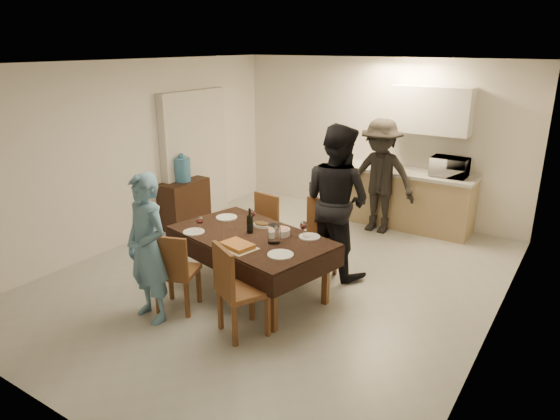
# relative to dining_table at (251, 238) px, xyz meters

# --- Properties ---
(floor) EXTENTS (5.00, 6.00, 0.02)m
(floor) POSITION_rel_dining_table_xyz_m (0.04, 0.49, -0.69)
(floor) COLOR #A5A5A0
(floor) RESTS_ON ground
(ceiling) EXTENTS (5.00, 6.00, 0.02)m
(ceiling) POSITION_rel_dining_table_xyz_m (0.04, 0.49, 1.91)
(ceiling) COLOR white
(ceiling) RESTS_ON wall_back
(wall_back) EXTENTS (5.00, 0.02, 2.60)m
(wall_back) POSITION_rel_dining_table_xyz_m (0.04, 3.49, 0.61)
(wall_back) COLOR silver
(wall_back) RESTS_ON floor
(wall_front) EXTENTS (5.00, 0.02, 2.60)m
(wall_front) POSITION_rel_dining_table_xyz_m (0.04, -2.51, 0.61)
(wall_front) COLOR silver
(wall_front) RESTS_ON floor
(wall_left) EXTENTS (0.02, 6.00, 2.60)m
(wall_left) POSITION_rel_dining_table_xyz_m (-2.46, 0.49, 0.61)
(wall_left) COLOR silver
(wall_left) RESTS_ON floor
(wall_right) EXTENTS (0.02, 6.00, 2.60)m
(wall_right) POSITION_rel_dining_table_xyz_m (2.54, 0.49, 0.61)
(wall_right) COLOR silver
(wall_right) RESTS_ON floor
(stub_partition) EXTENTS (0.15, 1.40, 2.10)m
(stub_partition) POSITION_rel_dining_table_xyz_m (-2.38, 1.69, 0.36)
(stub_partition) COLOR beige
(stub_partition) RESTS_ON floor
(kitchen_base_cabinet) EXTENTS (2.20, 0.60, 0.86)m
(kitchen_base_cabinet) POSITION_rel_dining_table_xyz_m (0.64, 3.17, -0.26)
(kitchen_base_cabinet) COLOR tan
(kitchen_base_cabinet) RESTS_ON floor
(kitchen_worktop) EXTENTS (2.24, 0.64, 0.05)m
(kitchen_worktop) POSITION_rel_dining_table_xyz_m (0.64, 3.17, 0.19)
(kitchen_worktop) COLOR #B3B2AE
(kitchen_worktop) RESTS_ON kitchen_base_cabinet
(upper_cabinet) EXTENTS (1.20, 0.34, 0.70)m
(upper_cabinet) POSITION_rel_dining_table_xyz_m (0.94, 3.31, 1.16)
(upper_cabinet) COLOR silver
(upper_cabinet) RESTS_ON wall_back
(dining_table) EXTENTS (2.05, 1.46, 0.73)m
(dining_table) POSITION_rel_dining_table_xyz_m (0.00, 0.00, 0.00)
(dining_table) COLOR black
(dining_table) RESTS_ON floor
(chair_near_left) EXTENTS (0.54, 0.55, 0.50)m
(chair_near_left) POSITION_rel_dining_table_xyz_m (-0.45, -0.84, -0.13)
(chair_near_left) COLOR brown
(chair_near_left) RESTS_ON floor
(chair_near_right) EXTENTS (0.60, 0.62, 0.53)m
(chair_near_right) POSITION_rel_dining_table_xyz_m (0.45, -0.84, -0.10)
(chair_near_right) COLOR brown
(chair_near_right) RESTS_ON floor
(chair_far_left) EXTENTS (0.46, 0.46, 0.49)m
(chair_far_left) POSITION_rel_dining_table_xyz_m (-0.45, 0.66, -0.14)
(chair_far_left) COLOR brown
(chair_far_left) RESTS_ON floor
(chair_far_right) EXTENTS (0.49, 0.49, 0.53)m
(chair_far_right) POSITION_rel_dining_table_xyz_m (0.45, 0.66, -0.09)
(chair_far_right) COLOR brown
(chair_far_right) RESTS_ON floor
(console) EXTENTS (0.40, 0.81, 0.74)m
(console) POSITION_rel_dining_table_xyz_m (-2.24, 1.24, -0.32)
(console) COLOR black
(console) RESTS_ON floor
(water_jug) EXTENTS (0.25, 0.25, 0.38)m
(water_jug) POSITION_rel_dining_table_xyz_m (-2.24, 1.24, 0.24)
(water_jug) COLOR #4991CA
(water_jug) RESTS_ON console
(wine_bottle) EXTENTS (0.07, 0.07, 0.30)m
(wine_bottle) POSITION_rel_dining_table_xyz_m (-0.05, 0.05, 0.18)
(wine_bottle) COLOR black
(wine_bottle) RESTS_ON dining_table
(water_pitcher) EXTENTS (0.14, 0.14, 0.21)m
(water_pitcher) POSITION_rel_dining_table_xyz_m (0.35, -0.05, 0.14)
(water_pitcher) COLOR white
(water_pitcher) RESTS_ON dining_table
(savoury_tart) EXTENTS (0.45, 0.38, 0.05)m
(savoury_tart) POSITION_rel_dining_table_xyz_m (0.10, -0.38, 0.06)
(savoury_tart) COLOR #CA813B
(savoury_tart) RESTS_ON dining_table
(salad_bowl) EXTENTS (0.20, 0.20, 0.08)m
(salad_bowl) POSITION_rel_dining_table_xyz_m (0.30, 0.18, 0.07)
(salad_bowl) COLOR white
(salad_bowl) RESTS_ON dining_table
(mushroom_dish) EXTENTS (0.19, 0.19, 0.03)m
(mushroom_dish) POSITION_rel_dining_table_xyz_m (-0.05, 0.28, 0.05)
(mushroom_dish) COLOR white
(mushroom_dish) RESTS_ON dining_table
(wine_glass_a) EXTENTS (0.09, 0.09, 0.19)m
(wine_glass_a) POSITION_rel_dining_table_xyz_m (-0.55, -0.25, 0.13)
(wine_glass_a) COLOR white
(wine_glass_a) RESTS_ON dining_table
(wine_glass_b) EXTENTS (0.09, 0.09, 0.20)m
(wine_glass_b) POSITION_rel_dining_table_xyz_m (0.55, 0.25, 0.13)
(wine_glass_b) COLOR white
(wine_glass_b) RESTS_ON dining_table
(wine_glass_c) EXTENTS (0.08, 0.08, 0.18)m
(wine_glass_c) POSITION_rel_dining_table_xyz_m (-0.20, 0.30, 0.12)
(wine_glass_c) COLOR white
(wine_glass_c) RESTS_ON dining_table
(plate_near_left) EXTENTS (0.25, 0.25, 0.01)m
(plate_near_left) POSITION_rel_dining_table_xyz_m (-0.60, -0.30, 0.04)
(plate_near_left) COLOR white
(plate_near_left) RESTS_ON dining_table
(plate_near_right) EXTENTS (0.27, 0.27, 0.02)m
(plate_near_right) POSITION_rel_dining_table_xyz_m (0.60, -0.30, 0.04)
(plate_near_right) COLOR white
(plate_near_right) RESTS_ON dining_table
(plate_far_left) EXTENTS (0.27, 0.27, 0.02)m
(plate_far_left) POSITION_rel_dining_table_xyz_m (-0.60, 0.30, 0.04)
(plate_far_left) COLOR white
(plate_far_left) RESTS_ON dining_table
(plate_far_right) EXTENTS (0.24, 0.24, 0.01)m
(plate_far_right) POSITION_rel_dining_table_xyz_m (0.60, 0.30, 0.04)
(plate_far_right) COLOR white
(plate_far_right) RESTS_ON dining_table
(microwave) EXTENTS (0.52, 0.35, 0.29)m
(microwave) POSITION_rel_dining_table_xyz_m (1.34, 3.17, 0.36)
(microwave) COLOR silver
(microwave) RESTS_ON kitchen_worktop
(person_near) EXTENTS (0.63, 0.47, 1.60)m
(person_near) POSITION_rel_dining_table_xyz_m (-0.55, -1.05, 0.11)
(person_near) COLOR #5A87AB
(person_near) RESTS_ON floor
(person_far) EXTENTS (1.06, 0.91, 1.91)m
(person_far) POSITION_rel_dining_table_xyz_m (0.55, 1.05, 0.26)
(person_far) COLOR black
(person_far) RESTS_ON floor
(person_kitchen) EXTENTS (1.13, 0.65, 1.75)m
(person_kitchen) POSITION_rel_dining_table_xyz_m (0.43, 2.72, 0.19)
(person_kitchen) COLOR black
(person_kitchen) RESTS_ON floor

